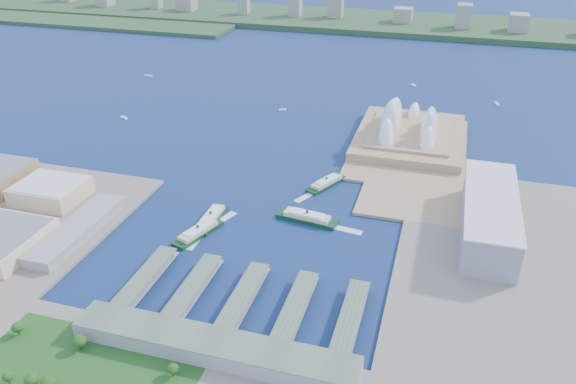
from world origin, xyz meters
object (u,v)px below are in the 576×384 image
(opera_house, at_px, (412,118))
(ferry_c, at_px, (198,230))
(toaster_building, at_px, (489,216))
(ferry_d, at_px, (307,216))
(ferry_a, at_px, (211,216))
(ferry_b, at_px, (327,181))

(opera_house, bearing_deg, ferry_c, -120.84)
(toaster_building, bearing_deg, ferry_d, -172.21)
(ferry_c, xyz_separation_m, ferry_d, (89.80, 53.59, 0.42))
(toaster_building, height_order, ferry_c, toaster_building)
(opera_house, height_order, ferry_a, opera_house)
(ferry_c, bearing_deg, opera_house, -101.94)
(toaster_building, height_order, ferry_a, toaster_building)
(opera_house, distance_m, ferry_b, 165.30)
(ferry_b, distance_m, ferry_d, 77.05)
(ferry_a, xyz_separation_m, ferry_c, (-1.19, -26.73, -0.03))
(ferry_b, relative_size, ferry_c, 0.96)
(ferry_a, bearing_deg, toaster_building, 10.77)
(ferry_b, distance_m, ferry_c, 159.40)
(toaster_building, bearing_deg, opera_house, 114.23)
(ferry_a, distance_m, ferry_c, 26.76)
(opera_house, relative_size, toaster_building, 1.16)
(toaster_building, relative_size, ferry_d, 2.58)
(toaster_building, bearing_deg, ferry_a, -168.97)
(ferry_b, height_order, ferry_c, ferry_c)
(toaster_building, relative_size, ferry_a, 2.77)
(toaster_building, distance_m, ferry_d, 167.32)
(toaster_building, distance_m, ferry_a, 258.95)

